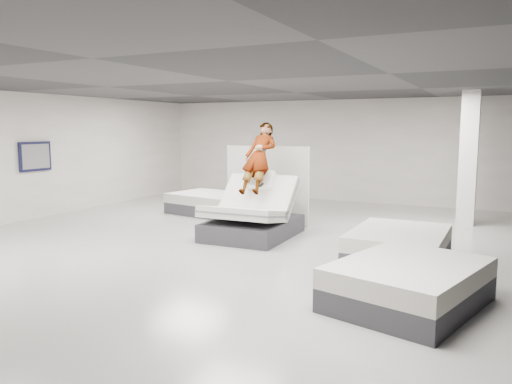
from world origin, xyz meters
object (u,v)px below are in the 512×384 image
at_px(remote, 261,185).
at_px(flat_bed_left_far, 210,203).
at_px(hero_bed, 252,218).
at_px(wall_poster, 35,156).
at_px(flat_bed_right_near, 408,284).
at_px(column, 468,158).
at_px(person, 259,172).
at_px(flat_bed_right_far, 399,246).
at_px(divider_panel, 267,185).

relative_size(remote, flat_bed_left_far, 0.06).
height_order(hero_bed, flat_bed_left_far, hero_bed).
bearing_deg(wall_poster, hero_bed, 4.65).
xyz_separation_m(flat_bed_right_near, column, (0.29, 6.30, 1.31)).
bearing_deg(person, flat_bed_right_near, -41.48).
bearing_deg(flat_bed_right_near, remote, 141.47).
bearing_deg(wall_poster, flat_bed_right_far, -1.02).
bearing_deg(column, wall_poster, -158.07).
distance_m(person, column, 5.12).
relative_size(flat_bed_right_near, wall_poster, 2.57).
bearing_deg(flat_bed_right_near, hero_bed, 143.09).
distance_m(flat_bed_left_far, column, 6.65).
relative_size(hero_bed, flat_bed_right_near, 0.89).
bearing_deg(flat_bed_right_far, remote, 167.86).
height_order(flat_bed_right_far, flat_bed_left_far, flat_bed_right_far).
distance_m(remote, flat_bed_right_far, 3.15).
bearing_deg(remote, person, 122.15).
height_order(flat_bed_right_far, column, column).
bearing_deg(flat_bed_right_far, flat_bed_left_far, 153.43).
relative_size(person, flat_bed_left_far, 0.79).
height_order(divider_panel, flat_bed_right_near, divider_panel).
xyz_separation_m(remote, flat_bed_left_far, (-2.60, 2.15, -0.86)).
bearing_deg(flat_bed_left_far, flat_bed_right_far, -26.57).
bearing_deg(column, hero_bed, -138.63).
xyz_separation_m(flat_bed_left_far, column, (6.37, 1.38, 1.32)).
xyz_separation_m(divider_panel, flat_bed_left_far, (-2.05, 0.68, -0.67)).
distance_m(hero_bed, divider_panel, 1.59).
xyz_separation_m(person, divider_panel, (-0.32, 1.12, -0.42)).
distance_m(remote, wall_poster, 6.20).
bearing_deg(divider_panel, flat_bed_right_far, -34.80).
relative_size(person, flat_bed_right_near, 0.73).
xyz_separation_m(flat_bed_right_far, column, (0.81, 4.16, 1.32)).
bearing_deg(person, wall_poster, -173.58).
distance_m(flat_bed_right_near, flat_bed_left_far, 7.83).
height_order(flat_bed_right_near, wall_poster, wall_poster).
distance_m(person, remote, 0.47).
bearing_deg(column, remote, -136.95).
distance_m(flat_bed_right_near, column, 6.44).
bearing_deg(hero_bed, flat_bed_right_far, -11.45).
height_order(person, column, column).
height_order(remote, divider_panel, divider_panel).
bearing_deg(wall_poster, divider_panel, 19.08).
distance_m(person, flat_bed_right_far, 3.51).
relative_size(column, wall_poster, 3.37).
relative_size(remote, wall_poster, 0.15).
distance_m(remote, flat_bed_left_far, 3.48).
xyz_separation_m(hero_bed, flat_bed_left_far, (-2.38, 2.14, -0.14)).
height_order(column, wall_poster, column).
height_order(hero_bed, flat_bed_right_near, hero_bed).
relative_size(flat_bed_right_far, flat_bed_right_near, 0.84).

